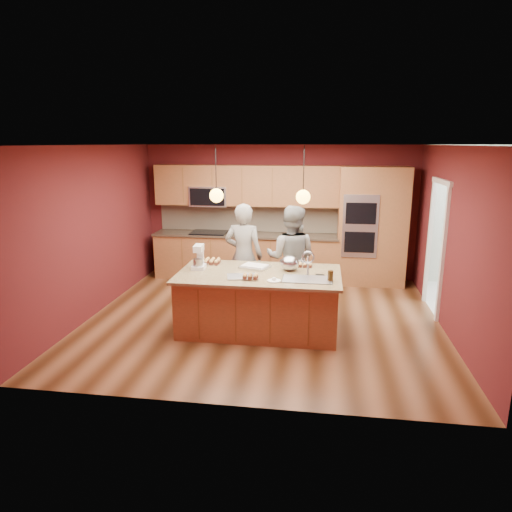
% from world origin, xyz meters
% --- Properties ---
extents(floor, '(5.50, 5.50, 0.00)m').
position_xyz_m(floor, '(0.00, 0.00, 0.00)').
color(floor, '#412310').
rests_on(floor, ground).
extents(ceiling, '(5.50, 5.50, 0.00)m').
position_xyz_m(ceiling, '(0.00, 0.00, 2.70)').
color(ceiling, silver).
rests_on(ceiling, ground).
extents(wall_back, '(5.50, 0.00, 5.50)m').
position_xyz_m(wall_back, '(0.00, 2.50, 1.35)').
color(wall_back, '#54171A').
rests_on(wall_back, ground).
extents(wall_front, '(5.50, 0.00, 5.50)m').
position_xyz_m(wall_front, '(0.00, -2.50, 1.35)').
color(wall_front, '#54171A').
rests_on(wall_front, ground).
extents(wall_left, '(0.00, 5.00, 5.00)m').
position_xyz_m(wall_left, '(-2.75, 0.00, 1.35)').
color(wall_left, '#54171A').
rests_on(wall_left, ground).
extents(wall_right, '(0.00, 5.00, 5.00)m').
position_xyz_m(wall_right, '(2.75, 0.00, 1.35)').
color(wall_right, '#54171A').
rests_on(wall_right, ground).
extents(cabinet_run, '(3.74, 0.64, 2.30)m').
position_xyz_m(cabinet_run, '(-0.68, 2.25, 0.98)').
color(cabinet_run, brown).
rests_on(cabinet_run, floor).
extents(oven_column, '(1.30, 0.62, 2.30)m').
position_xyz_m(oven_column, '(1.85, 2.19, 1.15)').
color(oven_column, brown).
rests_on(oven_column, floor).
extents(doorway_trim, '(0.08, 1.11, 2.20)m').
position_xyz_m(doorway_trim, '(2.73, 0.80, 1.05)').
color(doorway_trim, silver).
rests_on(doorway_trim, wall_right).
extents(pendant_left, '(0.20, 0.20, 0.80)m').
position_xyz_m(pendant_left, '(-0.63, -0.38, 2.00)').
color(pendant_left, black).
rests_on(pendant_left, ceiling).
extents(pendant_right, '(0.20, 0.20, 0.80)m').
position_xyz_m(pendant_right, '(0.61, -0.38, 2.00)').
color(pendant_right, black).
rests_on(pendant_right, ceiling).
extents(island, '(2.38, 1.33, 1.26)m').
position_xyz_m(island, '(0.01, -0.39, 0.45)').
color(island, brown).
rests_on(island, floor).
extents(person_left, '(0.69, 0.49, 1.78)m').
position_xyz_m(person_left, '(-0.40, 0.53, 0.89)').
color(person_left, black).
rests_on(person_left, floor).
extents(person_right, '(0.94, 0.78, 1.76)m').
position_xyz_m(person_right, '(0.40, 0.53, 0.88)').
color(person_right, slate).
rests_on(person_right, floor).
extents(stand_mixer, '(0.21, 0.28, 0.36)m').
position_xyz_m(stand_mixer, '(-0.94, -0.28, 1.03)').
color(stand_mixer, white).
rests_on(stand_mixer, island).
extents(sheet_cake, '(0.49, 0.42, 0.05)m').
position_xyz_m(sheet_cake, '(-0.11, -0.13, 0.90)').
color(sheet_cake, silver).
rests_on(sheet_cake, island).
extents(cooling_rack, '(0.49, 0.40, 0.02)m').
position_xyz_m(cooling_rack, '(-0.21, -0.64, 0.89)').
color(cooling_rack, silver).
rests_on(cooling_rack, island).
extents(mixing_bowl, '(0.28, 0.28, 0.24)m').
position_xyz_m(mixing_bowl, '(0.43, -0.19, 0.99)').
color(mixing_bowl, '#B0B3B7').
rests_on(mixing_bowl, island).
extents(plate, '(0.19, 0.19, 0.01)m').
position_xyz_m(plate, '(0.25, -0.77, 0.88)').
color(plate, white).
rests_on(plate, island).
extents(tumbler, '(0.08, 0.08, 0.15)m').
position_xyz_m(tumbler, '(1.02, -0.64, 0.95)').
color(tumbler, '#35220C').
rests_on(tumbler, island).
extents(phone, '(0.13, 0.07, 0.01)m').
position_xyz_m(phone, '(0.88, -0.38, 0.88)').
color(phone, black).
rests_on(phone, island).
extents(cupcakes_left, '(0.35, 0.26, 0.08)m').
position_xyz_m(cupcakes_left, '(-0.86, 0.03, 0.91)').
color(cupcakes_left, tan).
rests_on(cupcakes_left, island).
extents(cupcakes_rack, '(0.23, 0.15, 0.07)m').
position_xyz_m(cupcakes_rack, '(-0.08, -0.75, 0.93)').
color(cupcakes_rack, tan).
rests_on(cupcakes_rack, island).
extents(cupcakes_right, '(0.30, 0.15, 0.07)m').
position_xyz_m(cupcakes_right, '(0.61, 0.04, 0.91)').
color(cupcakes_right, tan).
rests_on(cupcakes_right, island).
extents(dryer, '(0.87, 0.88, 1.11)m').
position_xyz_m(dryer, '(4.19, 1.57, 0.55)').
color(dryer, white).
rests_on(dryer, floor).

